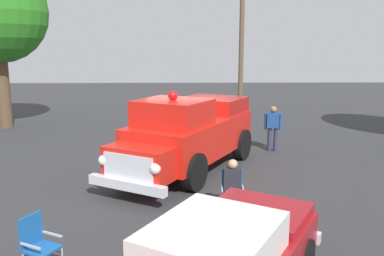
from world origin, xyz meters
The scene contains 7 objects.
ground_plane centered at (0.00, 0.00, 0.00)m, with size 60.00×60.00×0.00m, color #333335.
vintage_fire_truck centered at (-0.61, 0.00, 1.20)m, with size 6.25×4.81×2.59m.
lawn_chair_near_truck centered at (-3.89, -0.98, 0.59)m, with size 0.53×0.54×1.02m.
lawn_chair_spare centered at (-6.39, 2.66, 0.59)m, with size 0.66×0.66×1.02m.
spectator_seated centered at (-4.02, -0.97, 0.70)m, with size 0.56×0.41×1.29m.
spectator_standing centered at (1.71, -3.13, 0.96)m, with size 0.35×0.65×1.68m.
utility_pole centered at (9.26, -2.96, 3.74)m, with size 0.77×1.61×7.19m.
Camera 1 is at (-12.82, 0.14, 3.83)m, focal length 37.98 mm.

